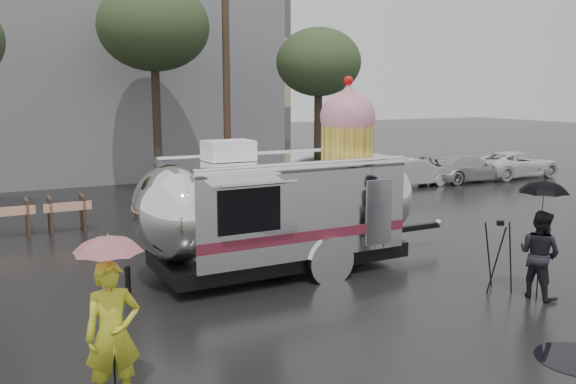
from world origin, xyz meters
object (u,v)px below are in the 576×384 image
person_right (539,254)px  tripod (499,250)px  airstream_trailer (284,202)px  person_left (113,335)px

person_right → tripod: person_right is taller
airstream_trailer → person_left: (-4.63, -4.42, -0.59)m
airstream_trailer → person_left: bearing=-137.8°
airstream_trailer → person_left: airstream_trailer is taller
person_left → person_right: 8.23m
airstream_trailer → person_left: size_ratio=4.29×
person_right → tripod: 0.76m
person_right → person_left: bearing=83.4°
person_left → tripod: size_ratio=1.31×
person_right → tripod: size_ratio=1.19×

